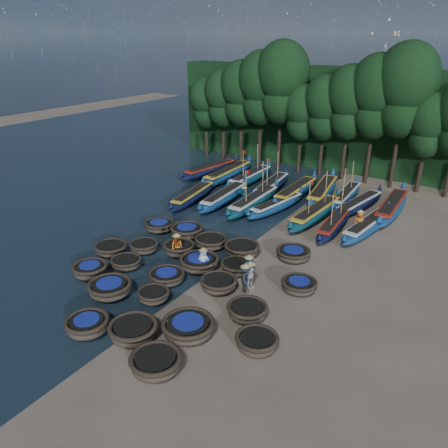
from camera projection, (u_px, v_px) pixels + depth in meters
The scene contains 59 objects.
ground at pixel (229, 260), 27.20m from camera, with size 120.00×120.00×0.00m, color #7A6C59.
foliage_wall at pixel (358, 121), 43.15m from camera, with size 40.00×3.00×10.00m, color black.
coracle_2 at pixel (87, 325), 20.40m from camera, with size 2.43×2.43×0.82m.
coracle_3 at pixel (133, 331), 20.01m from camera, with size 2.30×2.30×0.85m.
coracle_4 at pixel (156, 363), 18.09m from camera, with size 2.61×2.61×0.80m.
coracle_5 at pixel (90, 270), 25.20m from camera, with size 2.28×2.28×0.80m.
coracle_6 at pixel (110, 288), 23.35m from camera, with size 2.84×2.84×0.82m.
coracle_7 at pixel (154, 295), 22.90m from camera, with size 2.01×2.01×0.67m.
coracle_8 at pixel (188, 327), 20.25m from camera, with size 2.66×2.66×0.83m.
coracle_9 at pixel (257, 342), 19.35m from camera, with size 2.32×2.32×0.76m.
coracle_10 at pixel (111, 249), 27.79m from camera, with size 2.10×2.10×0.72m.
coracle_11 at pixel (126, 262), 26.18m from camera, with size 2.25×2.25×0.66m.
coracle_12 at pixel (167, 276), 24.64m from camera, with size 2.31×2.31×0.68m.
coracle_13 at pixel (219, 284), 23.86m from camera, with size 2.35×2.35×0.75m.
coracle_14 at pixel (247, 311), 21.53m from camera, with size 2.07×2.07×0.75m.
coracle_15 at pixel (144, 246), 28.10m from camera, with size 2.30×2.30×0.69m.
coracle_16 at pixel (179, 248), 27.69m from camera, with size 2.35×2.35×0.81m.
coracle_17 at pixel (199, 262), 26.01m from camera, with size 2.68×2.68×0.79m.
coracle_18 at pixel (237, 267), 25.61m from camera, with size 2.22×2.22×0.73m.
coracle_19 at pixel (299, 285), 23.78m from camera, with size 1.99×1.99×0.69m.
coracle_20 at pixel (159, 225), 31.14m from camera, with size 2.23×2.23×0.70m.
coracle_21 at pixel (187, 231), 30.11m from camera, with size 2.59×2.59×0.82m.
coracle_22 at pixel (211, 242), 28.69m from camera, with size 2.18×2.18×0.74m.
coracle_23 at pixel (242, 249), 27.59m from camera, with size 2.65×2.65×0.82m.
coracle_24 at pixel (293, 254), 27.16m from camera, with size 2.17×2.17×0.71m.
long_boat_2 at pixel (193, 196), 36.52m from camera, with size 2.45×7.49×1.33m.
long_boat_3 at pixel (224, 197), 36.24m from camera, with size 2.00×8.09×1.43m.
long_boat_4 at pixel (254, 201), 35.17m from camera, with size 1.70×8.48×3.60m.
long_boat_5 at pixel (276, 205), 34.56m from camera, with size 2.44×7.28×1.30m.
long_boat_6 at pixel (316, 213), 32.86m from camera, with size 1.95×8.43×3.59m.
long_boat_7 at pixel (334, 224), 31.21m from camera, with size 1.75×7.32×3.12m.
long_boat_8 at pixel (367, 226), 30.76m from camera, with size 2.26×7.67×1.36m.
long_boat_9 at pixel (210, 170), 43.38m from camera, with size 2.57×8.25×1.47m.
long_boat_10 at pixel (228, 173), 42.06m from camera, with size 1.87×8.97×1.58m.
long_boat_11 at pixel (250, 177), 41.12m from camera, with size 1.45×8.15×3.46m.
long_boat_12 at pixel (271, 186), 38.87m from camera, with size 2.36×7.97×3.41m.
long_boat_13 at pixel (296, 191), 37.41m from camera, with size 1.59×8.52×1.50m.
long_boat_14 at pixel (323, 191), 37.29m from camera, with size 2.98×8.88×1.58m.
long_boat_15 at pixel (346, 196), 36.50m from camera, with size 1.81×7.71×3.28m.
long_boat_16 at pixel (359, 204), 34.81m from camera, with size 2.54×7.43×1.32m.
long_boat_17 at pixel (392, 207), 33.92m from camera, with size 1.86×8.91×1.57m.
fisherman_0 at pixel (203, 260), 25.58m from camera, with size 0.85×0.70×1.70m.
fisherman_1 at pixel (249, 268), 24.35m from camera, with size 0.74×0.65×1.91m.
fisherman_2 at pixel (177, 246), 27.03m from camera, with size 0.84×0.66×1.87m.
fisherman_3 at pixel (245, 278), 23.57m from camera, with size 1.14×1.20×1.83m.
fisherman_4 at pixel (250, 275), 23.90m from camera, with size 0.63×1.00×1.78m.
fisherman_5 at pixel (244, 196), 35.49m from camera, with size 1.56×1.03×1.81m.
fisherman_6 at pixel (359, 222), 30.44m from camera, with size 0.99×0.98×1.93m.
tree_0 at pixel (206, 103), 48.18m from camera, with size 3.68×3.68×8.68m.
tree_1 at pixel (223, 98), 46.74m from camera, with size 4.09×4.09×9.65m.
tree_2 at pixel (242, 93), 45.31m from camera, with size 4.51×4.51×10.63m.
tree_3 at pixel (261, 87), 43.87m from camera, with size 4.92×4.92×11.60m.
tree_4 at pixel (282, 82), 42.44m from camera, with size 5.34×5.34×12.58m.
tree_5 at pixel (302, 112), 42.36m from camera, with size 3.68×3.68×8.68m.
tree_6 at pixel (325, 107), 40.92m from camera, with size 4.09×4.09×9.65m.
tree_7 at pixel (350, 102), 39.49m from camera, with size 4.51×4.51×10.63m.
tree_8 at pixel (377, 96), 38.06m from camera, with size 4.92×4.92×11.60m.
tree_9 at pixel (405, 89), 36.62m from camera, with size 5.34×5.34×12.58m.
tree_10 at pixel (429, 125), 36.54m from camera, with size 3.68×3.68×8.68m.
Camera 1 is at (13.02, -20.17, 12.99)m, focal length 35.00 mm.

